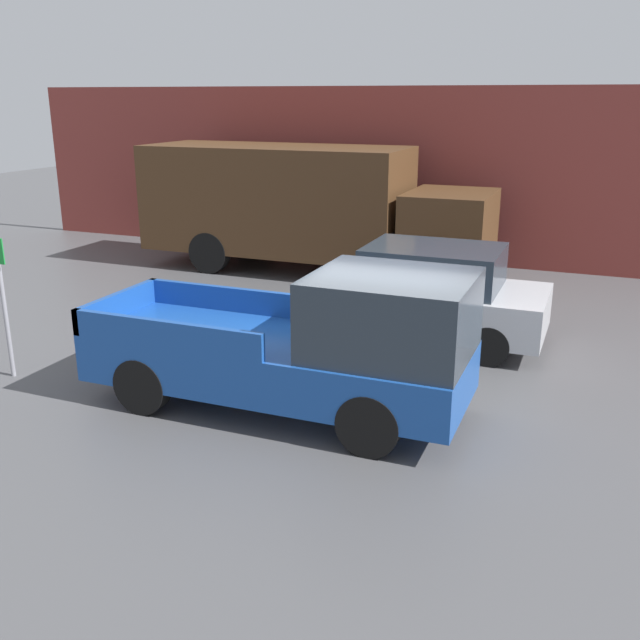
% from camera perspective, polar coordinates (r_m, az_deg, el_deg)
% --- Properties ---
extents(ground_plane, '(60.00, 60.00, 0.00)m').
position_cam_1_polar(ground_plane, '(10.57, 4.83, -6.55)').
color(ground_plane, '#4C4C4F').
extents(building_wall, '(28.00, 0.15, 4.54)m').
position_cam_1_polar(building_wall, '(19.06, 13.69, 10.94)').
color(building_wall, brown).
rests_on(building_wall, ground).
extents(pickup_truck, '(5.40, 1.98, 2.11)m').
position_cam_1_polar(pickup_truck, '(9.83, -0.90, -2.14)').
color(pickup_truck, '#194799').
rests_on(pickup_truck, ground).
extents(car, '(4.27, 2.01, 1.75)m').
position_cam_1_polar(car, '(13.03, 8.59, 2.08)').
color(car, '#B7BABF').
rests_on(car, ground).
extents(delivery_truck, '(8.73, 2.60, 3.11)m').
position_cam_1_polar(delivery_truck, '(18.12, -1.49, 9.28)').
color(delivery_truck, '#472D19').
rests_on(delivery_truck, ground).
extents(parking_sign, '(0.30, 0.07, 2.35)m').
position_cam_1_polar(parking_sign, '(12.09, -24.04, 1.73)').
color(parking_sign, gray).
rests_on(parking_sign, ground).
extents(newspaper_box, '(0.45, 0.40, 1.10)m').
position_cam_1_polar(newspaper_box, '(19.32, 8.20, 6.16)').
color(newspaper_box, '#194CB2').
rests_on(newspaper_box, ground).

